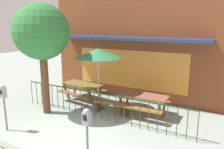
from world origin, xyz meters
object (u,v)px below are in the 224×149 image
at_px(patio_umbrella, 98,54).
at_px(patio_bench, 111,105).
at_px(picnic_table_right, 143,99).
at_px(street_tree, 42,33).
at_px(picnic_table_left, 82,87).
at_px(parking_meter_far, 3,96).
at_px(parking_meter_near, 87,122).

height_order(patio_umbrella, patio_bench, patio_umbrella).
height_order(picnic_table_right, street_tree, street_tree).
height_order(picnic_table_left, patio_bench, picnic_table_left).
xyz_separation_m(picnic_table_right, parking_meter_far, (-3.33, -3.27, 0.54)).
bearing_deg(picnic_table_left, parking_meter_far, -96.95).
bearing_deg(parking_meter_far, picnic_table_right, 44.47).
xyz_separation_m(patio_umbrella, parking_meter_near, (1.73, -3.23, -1.11)).
xyz_separation_m(picnic_table_right, street_tree, (-3.29, -1.58, 2.41)).
bearing_deg(street_tree, patio_umbrella, 40.82).
xyz_separation_m(patio_bench, street_tree, (-2.23, -1.09, 2.66)).
height_order(picnic_table_right, parking_meter_far, parking_meter_far).
bearing_deg(picnic_table_right, picnic_table_left, 176.22).
distance_m(patio_bench, parking_meter_far, 3.68).
xyz_separation_m(picnic_table_left, patio_bench, (1.85, -0.68, -0.26)).
bearing_deg(patio_bench, parking_meter_near, -71.01).
relative_size(patio_bench, parking_meter_far, 0.96).
height_order(picnic_table_right, patio_umbrella, patio_umbrella).
distance_m(patio_bench, street_tree, 3.64).
bearing_deg(patio_umbrella, street_tree, -139.18).
bearing_deg(street_tree, parking_meter_near, -30.35).
relative_size(parking_meter_far, street_tree, 0.37).
relative_size(patio_bench, parking_meter_near, 0.99).
distance_m(picnic_table_left, parking_meter_near, 4.70).
bearing_deg(picnic_table_right, patio_umbrella, -171.72).
distance_m(picnic_table_left, patio_umbrella, 2.03).
relative_size(patio_bench, street_tree, 0.35).
relative_size(picnic_table_left, parking_meter_far, 1.30).
height_order(parking_meter_near, street_tree, street_tree).
xyz_separation_m(patio_umbrella, parking_meter_far, (-1.57, -3.01, -1.07)).
bearing_deg(street_tree, patio_bench, 26.10).
bearing_deg(patio_bench, patio_umbrella, 162.00).
xyz_separation_m(patio_bench, parking_meter_far, (-2.27, -2.78, 0.80)).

